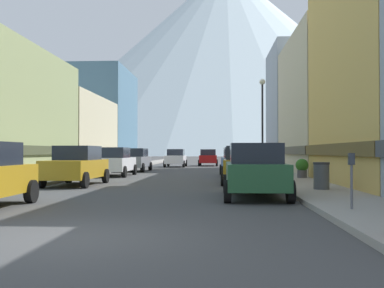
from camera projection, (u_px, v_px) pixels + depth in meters
ground_plane at (70, 238)px, 7.86m from camera, size 400.00×400.00×0.00m
sidewalk_left at (125, 167)px, 43.15m from camera, size 2.50×100.00×0.15m
sidewalk_right at (256, 167)px, 42.45m from camera, size 2.50×100.00×0.15m
storefront_left_2 at (47, 134)px, 39.49m from camera, size 9.91×12.66×6.32m
storefront_left_3 at (95, 119)px, 51.58m from camera, size 8.12×11.23×10.80m
storefront_right_2 at (352, 108)px, 30.35m from camera, size 8.56×11.85×9.29m
storefront_right_3 at (316, 110)px, 41.09m from camera, size 8.36×8.84×11.00m
car_left_1 at (77, 165)px, 20.39m from camera, size 2.12×4.43×1.78m
car_left_2 at (115, 162)px, 28.02m from camera, size 2.07×4.41×1.78m
car_left_3 at (135, 160)px, 34.89m from camera, size 2.15×4.44×1.78m
car_right_0 at (255, 170)px, 14.81m from camera, size 2.09×4.42×1.78m
car_right_1 at (243, 165)px, 21.44m from camera, size 2.17×4.45×1.78m
car_right_2 at (237, 162)px, 27.85m from camera, size 2.17×4.45×1.78m
car_driving_0 at (208, 157)px, 48.61m from camera, size 2.06×4.40×1.78m
car_driving_1 at (176, 158)px, 45.29m from camera, size 2.06×4.40×1.78m
parking_meter_near at (352, 173)px, 10.70m from camera, size 0.14×0.10×1.33m
trash_bin_right at (321, 176)px, 16.39m from camera, size 0.59×0.59×0.98m
potted_plant_0 at (302, 167)px, 23.59m from camera, size 0.67×0.67×1.00m
pedestrian_0 at (84, 160)px, 29.91m from camera, size 0.36×0.36×1.71m
streetlamp_right at (262, 112)px, 27.76m from camera, size 0.36×0.36×5.86m
mountain_backdrop at (226, 60)px, 267.95m from camera, size 238.56×238.56×112.40m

